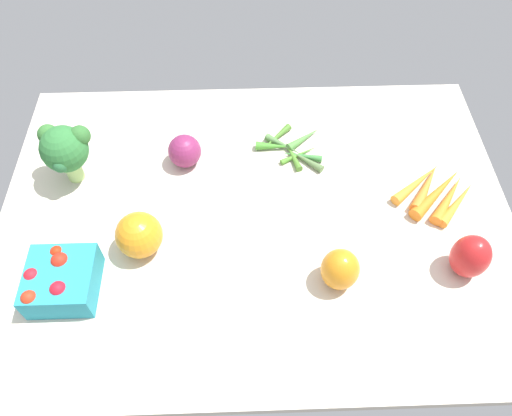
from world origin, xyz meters
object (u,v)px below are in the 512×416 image
Objects in this scene: bell_pepper_red at (470,256)px; carrot_bunch at (437,192)px; bell_pepper_orange at (340,269)px; okra_pile at (291,148)px; broccoli_head at (65,148)px; red_onion_near_basket at (185,151)px; berry_basket at (61,280)px; heirloom_tomato_orange at (139,235)px.

carrot_bunch is (-0.69, 17.32, -3.50)cm from bell_pepper_red.
okra_pile is at bearing 100.53° from bell_pepper_orange.
broccoli_head is 1.42× the size of bell_pepper_red.
carrot_bunch is (52.29, -11.08, -2.25)cm from red_onion_near_basket.
bell_pepper_orange is at bearing -26.99° from broccoli_head.
berry_basket is 73.47cm from bell_pepper_red.
bell_pepper_red is at bearing 3.81° from bell_pepper_orange.
berry_basket is 36.29cm from red_onion_near_basket.
heirloom_tomato_orange is 0.47× the size of carrot_bunch.
carrot_bunch is (59.53, 10.55, -3.12)cm from heirloom_tomato_orange.
berry_basket and red_onion_near_basket have the same top height.
bell_pepper_red is (76.16, -25.15, -3.95)cm from broccoli_head.
carrot_bunch is at bearing 14.56° from berry_basket.
bell_pepper_orange reaches higher than okra_pile.
okra_pile is 1.80× the size of bell_pepper_orange.
carrot_bunch is 2.18× the size of bell_pepper_orange.
bell_pepper_orange is at bearing -45.67° from red_onion_near_basket.
bell_pepper_orange is (6.06, -32.63, 3.43)cm from okra_pile.
heirloom_tomato_orange is 37.46cm from bell_pepper_orange.
broccoli_head is 59.05cm from bell_pepper_orange.
carrot_bunch is at bearing 10.05° from heirloom_tomato_orange.
broccoli_head is at bearing -172.03° from red_onion_near_basket.
bell_pepper_orange reaches higher than berry_basket.
berry_basket is at bearing -84.18° from broccoli_head.
bell_pepper_red is 1.35× the size of red_onion_near_basket.
broccoli_head reaches higher than heirloom_tomato_orange.
bell_pepper_red is (73.44, 1.58, 1.54)cm from berry_basket.
bell_pepper_red is at bearing -28.19° from red_onion_near_basket.
heirloom_tomato_orange is at bearing -141.43° from okra_pile.
bell_pepper_red is 60.59cm from heirloom_tomato_orange.
broccoli_head is at bearing 174.08° from carrot_bunch.
bell_pepper_red is at bearing -18.27° from broccoli_head.
broccoli_head reaches higher than red_onion_near_basket.
bell_pepper_orange is (-23.01, -18.90, 2.99)cm from carrot_bunch.
heirloom_tomato_orange is at bearing 32.25° from berry_basket.
berry_basket is 15.68cm from heirloom_tomato_orange.
heirloom_tomato_orange is 1.03× the size of bell_pepper_orange.
red_onion_near_basket is 0.46× the size of okra_pile.
berry_basket is 1.69× the size of red_onion_near_basket.
berry_basket is 0.78× the size of okra_pile.
bell_pepper_orange reaches higher than red_onion_near_basket.
bell_pepper_red reaches higher than heirloom_tomato_orange.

